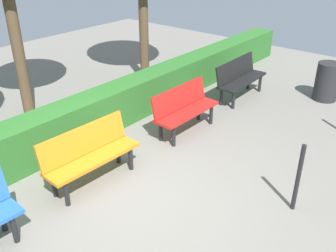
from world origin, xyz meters
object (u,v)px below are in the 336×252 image
trash_bin (327,82)px  bench_red (184,107)px  bench_orange (90,153)px  bench_black (240,77)px

trash_bin → bench_red: bearing=-25.3°
bench_orange → trash_bin: size_ratio=1.80×
bench_red → trash_bin: (-3.20, 1.51, -0.06)m
bench_black → bench_orange: 4.23m
bench_red → trash_bin: size_ratio=1.72×
trash_bin → bench_orange: bearing=-16.7°
bench_black → trash_bin: bearing=124.8°
bench_red → bench_orange: bearing=-1.5°
bench_orange → trash_bin: (-5.35, 1.61, -0.06)m
bench_black → bench_red: (2.07, 0.04, -0.00)m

